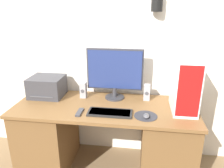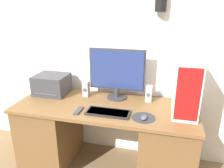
{
  "view_description": "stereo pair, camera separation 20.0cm",
  "coord_description": "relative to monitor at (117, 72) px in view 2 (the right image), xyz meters",
  "views": [
    {
      "loc": [
        0.33,
        -1.53,
        1.63
      ],
      "look_at": [
        0.07,
        0.34,
        0.95
      ],
      "focal_mm": 35.0,
      "sensor_mm": 36.0,
      "label": 1
    },
    {
      "loc": [
        0.53,
        -1.49,
        1.63
      ],
      "look_at": [
        0.07,
        0.34,
        0.95
      ],
      "focal_mm": 35.0,
      "sensor_mm": 36.0,
      "label": 2
    }
  ],
  "objects": [
    {
      "name": "wall_back",
      "position": [
        -0.07,
        0.19,
        0.34
      ],
      "size": [
        6.4,
        0.16,
        2.7
      ],
      "color": "white",
      "rests_on": "ground_plane"
    },
    {
      "name": "desk",
      "position": [
        -0.07,
        -0.2,
        -0.63
      ],
      "size": [
        1.72,
        0.67,
        0.73
      ],
      "color": "brown",
      "rests_on": "ground_plane"
    },
    {
      "name": "monitor",
      "position": [
        0.0,
        0.0,
        0.0
      ],
      "size": [
        0.56,
        0.2,
        0.51
      ],
      "color": "#333338",
      "rests_on": "desk"
    },
    {
      "name": "keyboard",
      "position": [
        0.0,
        -0.36,
        -0.27
      ],
      "size": [
        0.39,
        0.16,
        0.02
      ],
      "color": "black",
      "rests_on": "desk"
    },
    {
      "name": "mousepad",
      "position": [
        0.32,
        -0.36,
        -0.28
      ],
      "size": [
        0.2,
        0.2,
        0.0
      ],
      "color": "#2D2D33",
      "rests_on": "desk"
    },
    {
      "name": "mouse",
      "position": [
        0.32,
        -0.39,
        -0.26
      ],
      "size": [
        0.05,
        0.08,
        0.03
      ],
      "color": "#4C4C51",
      "rests_on": "mousepad"
    },
    {
      "name": "computer_tower",
      "position": [
        0.65,
        -0.18,
        -0.04
      ],
      "size": [
        0.21,
        0.38,
        0.49
      ],
      "color": "white",
      "rests_on": "desk"
    },
    {
      "name": "printer",
      "position": [
        -0.71,
        -0.04,
        -0.18
      ],
      "size": [
        0.34,
        0.3,
        0.21
      ],
      "color": "#38383D",
      "rests_on": "desk"
    },
    {
      "name": "speaker_left",
      "position": [
        -0.32,
        -0.03,
        -0.2
      ],
      "size": [
        0.06,
        0.07,
        0.16
      ],
      "color": "#99999E",
      "rests_on": "desk"
    },
    {
      "name": "speaker_right",
      "position": [
        0.33,
        -0.0,
        -0.2
      ],
      "size": [
        0.06,
        0.07,
        0.16
      ],
      "color": "#99999E",
      "rests_on": "desk"
    },
    {
      "name": "remote_control",
      "position": [
        -0.27,
        -0.38,
        -0.27
      ],
      "size": [
        0.04,
        0.15,
        0.02
      ],
      "color": "#38383D",
      "rests_on": "desk"
    }
  ]
}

